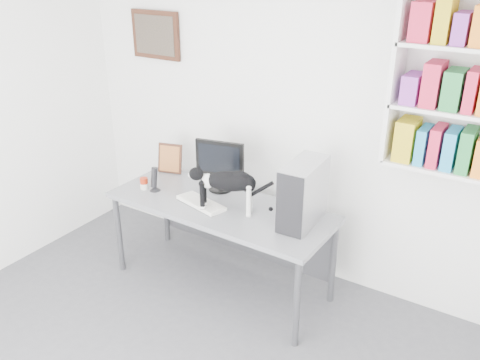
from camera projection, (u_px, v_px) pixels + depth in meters
The scene contains 11 objects.
room at pixel (102, 217), 2.58m from camera, with size 4.01×4.01×2.70m.
bookshelf at pixel (478, 82), 3.12m from camera, with size 1.03×0.28×1.24m, color white.
wall_art at pixel (156, 35), 4.51m from camera, with size 0.52×0.04×0.42m, color #4B2818.
desk at pixel (221, 245), 4.16m from camera, with size 1.82×0.71×0.76m, color gray.
monitor at pixel (220, 165), 4.16m from camera, with size 0.41×0.20×0.44m, color black.
keyboard at pixel (201, 203), 3.99m from camera, with size 0.43×0.16×0.03m, color white.
pc_tower at pixel (303, 193), 3.64m from camera, with size 0.21×0.47×0.47m, color #A3A3A7.
speaker at pixel (154, 179), 4.19m from camera, with size 0.09×0.09×0.21m, color black.
leaning_print at pixel (170, 158), 4.53m from camera, with size 0.22×0.09×0.27m, color #4B2818.
soup_can at pixel (144, 183), 4.24m from camera, with size 0.07×0.07×0.10m, color #AF270F.
cat at pixel (228, 192), 3.80m from camera, with size 0.57×0.15×0.35m, color black, non-canonical shape.
Camera 1 is at (1.81, -1.54, 2.59)m, focal length 38.00 mm.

